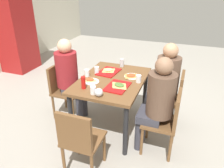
% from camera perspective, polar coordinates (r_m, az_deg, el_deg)
% --- Properties ---
extents(ground_plane, '(10.00, 10.00, 0.02)m').
position_cam_1_polar(ground_plane, '(3.36, 0.00, -10.54)').
color(ground_plane, '#9E998E').
extents(main_table, '(1.18, 0.86, 0.75)m').
position_cam_1_polar(main_table, '(3.02, 0.00, -0.35)').
color(main_table, brown).
rests_on(main_table, ground_plane).
extents(chair_near_left, '(0.40, 0.40, 0.83)m').
position_cam_1_polar(chair_near_left, '(2.70, 14.30, -8.85)').
color(chair_near_left, brown).
rests_on(chair_near_left, ground_plane).
extents(chair_near_right, '(0.40, 0.40, 0.83)m').
position_cam_1_polar(chair_near_right, '(3.21, 15.65, -3.09)').
color(chair_near_right, brown).
rests_on(chair_near_right, ground_plane).
extents(chair_far_side, '(0.40, 0.40, 0.83)m').
position_cam_1_polar(chair_far_side, '(3.43, -12.84, -0.80)').
color(chair_far_side, brown).
rests_on(chair_far_side, ground_plane).
extents(chair_left_end, '(0.40, 0.40, 0.83)m').
position_cam_1_polar(chair_left_end, '(2.36, -8.50, -14.00)').
color(chair_left_end, brown).
rests_on(chair_left_end, ground_plane).
extents(person_in_red, '(0.32, 0.42, 1.24)m').
position_cam_1_polar(person_in_red, '(2.58, 11.82, -3.84)').
color(person_in_red, '#383842').
rests_on(person_in_red, ground_plane).
extents(person_in_brown_jacket, '(0.32, 0.42, 1.24)m').
position_cam_1_polar(person_in_brown_jacket, '(3.11, 13.64, 1.28)').
color(person_in_brown_jacket, '#383842').
rests_on(person_in_brown_jacket, ground_plane).
extents(person_far_side, '(0.32, 0.42, 1.24)m').
position_cam_1_polar(person_far_side, '(3.26, -11.17, 2.68)').
color(person_far_side, '#383842').
rests_on(person_far_side, ground_plane).
extents(tray_red_near, '(0.38, 0.28, 0.02)m').
position_cam_1_polar(tray_red_near, '(2.75, 1.43, -0.69)').
color(tray_red_near, '#B21414').
rests_on(tray_red_near, main_table).
extents(tray_red_far, '(0.39, 0.30, 0.02)m').
position_cam_1_polar(tray_red_far, '(3.19, -0.87, 3.21)').
color(tray_red_far, '#B21414').
rests_on(tray_red_far, main_table).
extents(paper_plate_center, '(0.22, 0.22, 0.01)m').
position_cam_1_polar(paper_plate_center, '(2.91, -5.57, 0.67)').
color(paper_plate_center, white).
rests_on(paper_plate_center, main_table).
extents(paper_plate_near_edge, '(0.22, 0.22, 0.01)m').
position_cam_1_polar(paper_plate_near_edge, '(3.06, 5.29, 2.02)').
color(paper_plate_near_edge, white).
rests_on(paper_plate_near_edge, main_table).
extents(pizza_slice_a, '(0.24, 0.26, 0.02)m').
position_cam_1_polar(pizza_slice_a, '(2.75, 1.89, -0.27)').
color(pizza_slice_a, '#DBAD60').
rests_on(pizza_slice_a, tray_red_near).
extents(pizza_slice_b, '(0.24, 0.23, 0.02)m').
position_cam_1_polar(pizza_slice_b, '(3.21, -0.90, 3.71)').
color(pizza_slice_b, '#DBAD60').
rests_on(pizza_slice_b, tray_red_far).
extents(pizza_slice_c, '(0.12, 0.17, 0.02)m').
position_cam_1_polar(pizza_slice_c, '(2.93, -5.82, 1.13)').
color(pizza_slice_c, '#DBAD60').
rests_on(pizza_slice_c, paper_plate_center).
extents(pizza_slice_d, '(0.23, 0.22, 0.02)m').
position_cam_1_polar(pizza_slice_d, '(3.06, 5.00, 2.24)').
color(pizza_slice_d, '#C68C47').
rests_on(pizza_slice_d, paper_plate_near_edge).
extents(plastic_cup_a, '(0.07, 0.07, 0.10)m').
position_cam_1_polar(plastic_cup_a, '(3.06, -6.59, 2.90)').
color(plastic_cup_a, white).
rests_on(plastic_cup_a, main_table).
extents(plastic_cup_b, '(0.07, 0.07, 0.10)m').
position_cam_1_polar(plastic_cup_b, '(2.89, 6.99, 1.38)').
color(plastic_cup_b, white).
rests_on(plastic_cup_b, main_table).
extents(plastic_cup_c, '(0.07, 0.07, 0.10)m').
position_cam_1_polar(plastic_cup_c, '(2.58, -4.99, -1.60)').
color(plastic_cup_c, white).
rests_on(plastic_cup_c, main_table).
extents(plastic_cup_d, '(0.07, 0.07, 0.10)m').
position_cam_1_polar(plastic_cup_d, '(3.15, -4.00, 3.69)').
color(plastic_cup_d, white).
rests_on(plastic_cup_d, main_table).
extents(soda_can, '(0.07, 0.07, 0.12)m').
position_cam_1_polar(soda_can, '(3.40, 2.62, 5.60)').
color(soda_can, '#B7BCC6').
rests_on(soda_can, main_table).
extents(condiment_bottle, '(0.06, 0.06, 0.16)m').
position_cam_1_polar(condiment_bottle, '(2.71, -7.51, 0.37)').
color(condiment_bottle, red).
rests_on(condiment_bottle, main_table).
extents(foil_bundle, '(0.10, 0.10, 0.10)m').
position_cam_1_polar(foil_bundle, '(2.53, -3.51, -2.20)').
color(foil_bundle, silver).
rests_on(foil_bundle, main_table).
extents(drink_fridge, '(0.70, 0.60, 1.90)m').
position_cam_1_polar(drink_fridge, '(5.54, -24.04, 12.94)').
color(drink_fridge, maroon).
rests_on(drink_fridge, ground_plane).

